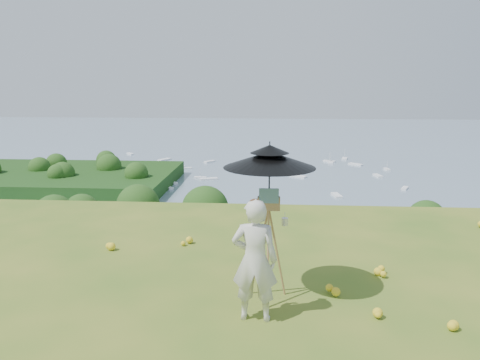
# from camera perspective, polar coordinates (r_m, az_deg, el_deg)

# --- Properties ---
(shoreline_tier) EXTENTS (170.00, 28.00, 8.00)m
(shoreline_tier) POSITION_cam_1_polar(r_m,az_deg,el_deg) (88.29, 3.29, -14.17)
(shoreline_tier) COLOR gray
(shoreline_tier) RESTS_ON bay_water
(bay_water) EXTENTS (700.00, 700.00, 0.00)m
(bay_water) POSITION_cam_1_polar(r_m,az_deg,el_deg) (247.00, 3.80, 3.42)
(bay_water) COLOR slate
(bay_water) RESTS_ON ground
(peninsula) EXTENTS (90.00, 60.00, 12.00)m
(peninsula) POSITION_cam_1_polar(r_m,az_deg,el_deg) (179.12, -21.06, 0.96)
(peninsula) COLOR #1B380F
(peninsula) RESTS_ON bay_water
(slope_trees) EXTENTS (110.00, 50.00, 6.00)m
(slope_trees) POSITION_cam_1_polar(r_m,az_deg,el_deg) (43.15, 2.92, -12.61)
(slope_trees) COLOR #214B16
(slope_trees) RESTS_ON forest_slope
(harbor_town) EXTENTS (110.00, 22.00, 5.00)m
(harbor_town) POSITION_cam_1_polar(r_m,az_deg,el_deg) (85.62, 3.34, -10.27)
(harbor_town) COLOR silver
(harbor_town) RESTS_ON shoreline_tier
(moored_boats) EXTENTS (140.00, 140.00, 0.70)m
(moored_boats) POSITION_cam_1_polar(r_m,az_deg,el_deg) (169.73, -0.54, -0.41)
(moored_boats) COLOR white
(moored_boats) RESTS_ON bay_water
(painter) EXTENTS (0.60, 0.41, 1.59)m
(painter) POSITION_cam_1_polar(r_m,az_deg,el_deg) (5.93, 1.80, -9.77)
(painter) COLOR beige
(painter) RESTS_ON ground
(field_easel) EXTENTS (0.61, 0.61, 1.60)m
(field_easel) POSITION_cam_1_polar(r_m,az_deg,el_deg) (6.48, 3.46, -7.82)
(field_easel) COLOR olive
(field_easel) RESTS_ON ground
(sun_umbrella) EXTENTS (1.29, 1.29, 0.90)m
(sun_umbrella) POSITION_cam_1_polar(r_m,az_deg,el_deg) (6.25, 3.60, 0.63)
(sun_umbrella) COLOR black
(sun_umbrella) RESTS_ON field_easel
(painter_cap) EXTENTS (0.19, 0.22, 0.10)m
(painter_cap) POSITION_cam_1_polar(r_m,az_deg,el_deg) (5.70, 1.85, -2.73)
(painter_cap) COLOR #D17383
(painter_cap) RESTS_ON painter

